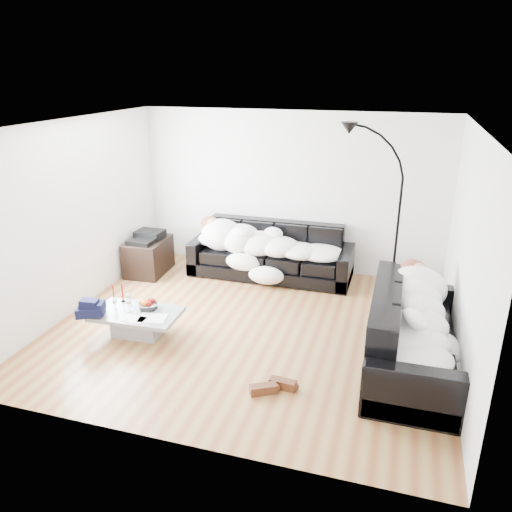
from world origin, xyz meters
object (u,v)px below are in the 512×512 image
(sleeper_back, at_px, (270,240))
(shoes, at_px, (273,386))
(floor_lamp, at_px, (398,227))
(candle_right, at_px, (122,293))
(candle_left, at_px, (114,294))
(stereo, at_px, (147,236))
(fruit_bowl, at_px, (148,304))
(coffee_table, at_px, (138,323))
(wine_glass_b, at_px, (115,304))
(sleeper_right, at_px, (416,314))
(av_cabinet, at_px, (149,256))
(wine_glass_a, at_px, (129,299))
(wine_glass_c, at_px, (129,305))
(sofa_right, at_px, (414,331))
(sofa_back, at_px, (271,251))

(sleeper_back, height_order, shoes, sleeper_back)
(sleeper_back, height_order, floor_lamp, floor_lamp)
(candle_right, distance_m, shoes, 2.47)
(sleeper_back, relative_size, candle_left, 9.45)
(floor_lamp, bearing_deg, stereo, -163.27)
(stereo, bearing_deg, floor_lamp, 3.38)
(candle_right, bearing_deg, floor_lamp, 28.14)
(shoes, bearing_deg, fruit_bowl, 138.90)
(coffee_table, height_order, candle_left, candle_left)
(wine_glass_b, bearing_deg, stereo, 106.30)
(floor_lamp, bearing_deg, sleeper_right, -65.21)
(fruit_bowl, relative_size, wine_glass_b, 1.53)
(fruit_bowl, xyz_separation_m, shoes, (1.86, -0.79, -0.33))
(av_cabinet, bearing_deg, sleeper_right, -24.54)
(av_cabinet, relative_size, stereo, 1.88)
(sleeper_right, xyz_separation_m, wine_glass_a, (-3.52, -0.13, -0.25))
(fruit_bowl, bearing_deg, stereo, 118.22)
(coffee_table, relative_size, av_cabinet, 1.31)
(wine_glass_c, bearing_deg, wine_glass_a, 119.91)
(sofa_right, bearing_deg, shoes, 123.66)
(sofa_right, height_order, coffee_table, sofa_right)
(wine_glass_c, relative_size, shoes, 0.37)
(wine_glass_a, distance_m, wine_glass_c, 0.16)
(fruit_bowl, height_order, wine_glass_b, wine_glass_b)
(floor_lamp, bearing_deg, wine_glass_b, -133.67)
(sofa_right, distance_m, wine_glass_a, 3.52)
(wine_glass_a, relative_size, candle_right, 0.70)
(fruit_bowl, xyz_separation_m, wine_glass_c, (-0.19, -0.14, 0.02))
(coffee_table, distance_m, wine_glass_c, 0.26)
(av_cabinet, bearing_deg, sofa_back, 9.44)
(floor_lamp, bearing_deg, candle_left, -136.98)
(sofa_back, distance_m, candle_left, 2.66)
(fruit_bowl, xyz_separation_m, floor_lamp, (2.95, 1.89, 0.72))
(sleeper_right, relative_size, shoes, 3.89)
(floor_lamp, bearing_deg, coffee_table, -131.28)
(coffee_table, relative_size, wine_glass_c, 5.99)
(sofa_back, bearing_deg, sofa_right, -43.16)
(fruit_bowl, height_order, candle_left, candle_left)
(sofa_back, distance_m, shoes, 3.15)
(sofa_back, relative_size, wine_glass_a, 13.99)
(sleeper_back, bearing_deg, sofa_right, -42.47)
(sofa_back, bearing_deg, wine_glass_a, -120.19)
(sofa_right, height_order, av_cabinet, sofa_right)
(fruit_bowl, bearing_deg, sofa_back, 65.43)
(sofa_right, xyz_separation_m, coffee_table, (-3.35, -0.26, -0.29))
(wine_glass_b, relative_size, shoes, 0.31)
(shoes, bearing_deg, sleeper_right, 15.58)
(candle_left, bearing_deg, fruit_bowl, -5.87)
(sleeper_right, distance_m, fruit_bowl, 3.26)
(wine_glass_a, height_order, wine_glass_c, wine_glass_a)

